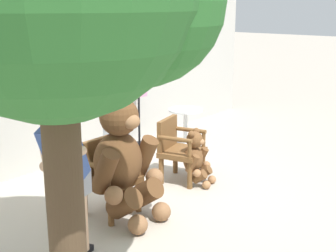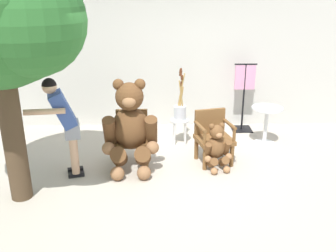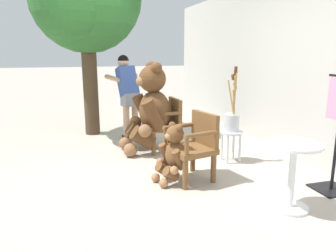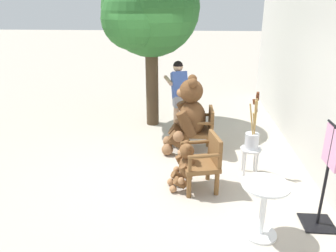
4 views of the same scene
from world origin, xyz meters
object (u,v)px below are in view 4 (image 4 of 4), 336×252
teddy_bear_large (188,116)px  wooden_chair_left (202,129)px  brush_bucket (252,137)px  round_side_table (264,204)px  teddy_bear_small (185,166)px  wooden_chair_right (204,161)px  white_stool (250,154)px  patio_tree (148,10)px  clothing_display_stand (326,175)px  person_visitor (180,92)px

teddy_bear_large → wooden_chair_left: bearing=90.9°
brush_bucket → round_side_table: (1.57, -0.11, -0.22)m
round_side_table → teddy_bear_small: bearing=-137.2°
wooden_chair_right → round_side_table: (1.06, 0.68, -0.01)m
white_stool → patio_tree: size_ratio=0.13×
clothing_display_stand → wooden_chair_left: bearing=-145.6°
teddy_bear_small → person_visitor: size_ratio=0.49×
round_side_table → clothing_display_stand: size_ratio=0.53×
teddy_bear_small → clothing_display_stand: 1.94m
patio_tree → clothing_display_stand: 4.74m
teddy_bear_large → round_side_table: size_ratio=2.03×
clothing_display_stand → white_stool: bearing=-152.7°
person_visitor → patio_tree: patio_tree is taller
round_side_table → clothing_display_stand: clothing_display_stand is taller
teddy_bear_large → teddy_bear_small: 1.40m
wooden_chair_right → white_stool: (-0.51, 0.79, -0.11)m
wooden_chair_left → patio_tree: size_ratio=0.24×
patio_tree → clothing_display_stand: (3.50, 2.62, -1.82)m
clothing_display_stand → teddy_bear_small: bearing=-113.9°
wooden_chair_right → round_side_table: 1.26m
teddy_bear_small → person_visitor: (-2.31, -0.18, 0.54)m
teddy_bear_small → white_stool: 1.19m
wooden_chair_right → teddy_bear_large: teddy_bear_large is taller
patio_tree → person_visitor: bearing=59.0°
person_visitor → brush_bucket: 2.19m
round_side_table → patio_tree: bearing=-153.9°
teddy_bear_large → white_stool: teddy_bear_large is taller
teddy_bear_small → clothing_display_stand: bearing=66.1°
wooden_chair_left → patio_tree: patio_tree is taller
teddy_bear_large → person_visitor: (-0.96, -0.20, 0.20)m
wooden_chair_left → person_visitor: person_visitor is taller
teddy_bear_large → brush_bucket: bearing=51.8°
teddy_bear_large → patio_tree: (-1.38, -0.90, 1.83)m
brush_bucket → round_side_table: size_ratio=1.32×
brush_bucket → clothing_display_stand: brush_bucket is taller
teddy_bear_small → white_stool: bearing=116.5°
wooden_chair_left → wooden_chair_right: same height
brush_bucket → clothing_display_stand: 1.47m
teddy_bear_small → round_side_table: teddy_bear_small is taller
white_stool → round_side_table: bearing=-3.8°
white_stool → person_visitor: bearing=-144.9°
person_visitor → clothing_display_stand: 3.64m
person_visitor → white_stool: 2.24m
teddy_bear_small → round_side_table: bearing=42.8°
patio_tree → clothing_display_stand: patio_tree is taller
patio_tree → clothing_display_stand: bearing=36.8°
wooden_chair_left → clothing_display_stand: size_ratio=0.63×
wooden_chair_right → clothing_display_stand: clothing_display_stand is taller
wooden_chair_right → round_side_table: size_ratio=1.19×
teddy_bear_large → clothing_display_stand: (2.13, 1.72, 0.01)m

